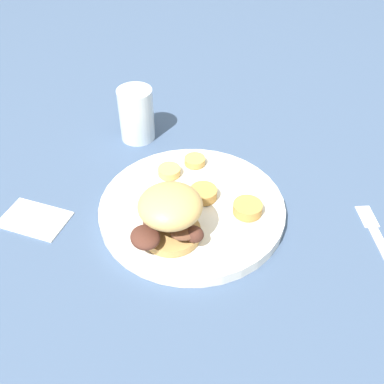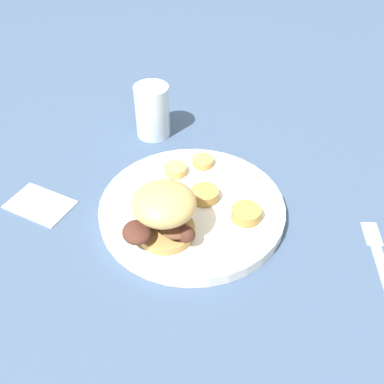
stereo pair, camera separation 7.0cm
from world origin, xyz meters
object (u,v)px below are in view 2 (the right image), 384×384
object	(u,v)px
dinner_plate	(192,208)
sandwich	(164,212)
fork	(381,262)
drinking_glass	(152,111)

from	to	relation	value
dinner_plate	sandwich	world-z (taller)	sandwich
dinner_plate	sandwich	bearing A→B (deg)	-142.16
fork	drinking_glass	world-z (taller)	drinking_glass
sandwich	fork	bearing A→B (deg)	-26.99
dinner_plate	sandwich	xyz separation A→B (m)	(-0.06, -0.05, 0.05)
fork	dinner_plate	bearing A→B (deg)	139.47
sandwich	drinking_glass	xyz separation A→B (m)	(0.07, 0.29, -0.01)
sandwich	fork	size ratio (longest dim) A/B	0.72
drinking_glass	fork	bearing A→B (deg)	-63.17
dinner_plate	fork	world-z (taller)	dinner_plate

